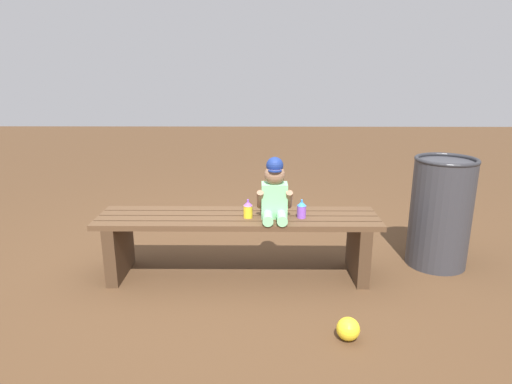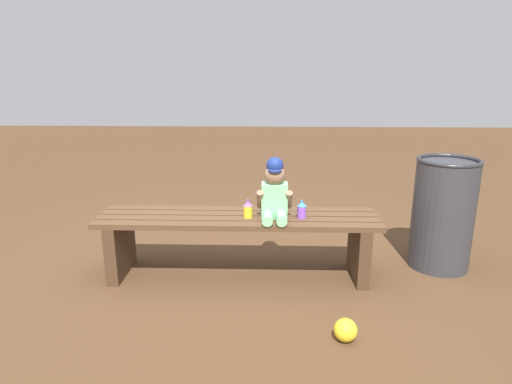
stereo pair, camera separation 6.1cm
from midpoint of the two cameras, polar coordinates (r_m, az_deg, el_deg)
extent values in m
plane|color=#4C331E|center=(3.13, -2.82, -10.65)|extent=(16.00, 16.00, 0.00)
cube|color=#513823|center=(2.81, -3.12, -4.50)|extent=(1.88, 0.09, 0.04)
cube|color=#513823|center=(2.91, -2.99, -3.76)|extent=(1.88, 0.09, 0.04)
cube|color=#513823|center=(3.02, -2.87, -3.08)|extent=(1.88, 0.09, 0.04)
cube|color=#513823|center=(3.12, -2.76, -2.44)|extent=(1.88, 0.09, 0.04)
cube|color=#452F1E|center=(3.20, -17.84, -6.89)|extent=(0.08, 0.42, 0.40)
cube|color=#452F1E|center=(3.11, 12.56, -7.17)|extent=(0.08, 0.42, 0.40)
cube|color=#7FCC8C|center=(2.90, 1.80, -1.06)|extent=(0.17, 0.12, 0.23)
sphere|color=#8C664C|center=(2.86, 1.83, 2.25)|extent=(0.14, 0.14, 0.14)
cylinder|color=navy|center=(2.81, 1.85, 2.82)|extent=(0.09, 0.09, 0.01)
sphere|color=navy|center=(2.84, 1.84, 3.45)|extent=(0.11, 0.11, 0.11)
cylinder|color=#85D693|center=(2.81, 0.92, -3.35)|extent=(0.07, 0.16, 0.07)
cylinder|color=#85D693|center=(2.82, 2.75, -3.35)|extent=(0.07, 0.16, 0.07)
cylinder|color=#8C664C|center=(2.87, -0.06, -0.96)|extent=(0.04, 0.12, 0.14)
cylinder|color=#8C664C|center=(2.87, 3.68, -0.97)|extent=(0.04, 0.12, 0.14)
cylinder|color=yellow|center=(2.91, -1.64, -2.53)|extent=(0.06, 0.06, 0.08)
cone|color=#8C4CCC|center=(2.89, -1.65, -1.50)|extent=(0.06, 0.06, 0.03)
cylinder|color=#8C4CCC|center=(2.89, -1.65, -1.16)|extent=(0.01, 0.01, 0.02)
cylinder|color=#8C4CCC|center=(2.92, 5.33, -2.54)|extent=(0.06, 0.06, 0.08)
cone|color=#338CE5|center=(2.90, 5.35, -1.52)|extent=(0.06, 0.06, 0.03)
cylinder|color=#338CE5|center=(2.90, 5.36, -1.18)|extent=(0.01, 0.01, 0.02)
sphere|color=yellow|center=(2.48, 11.14, -17.04)|extent=(0.12, 0.12, 0.12)
cylinder|color=#333338|center=(3.40, 22.33, -2.66)|extent=(0.42, 0.42, 0.77)
torus|color=#232327|center=(3.30, 23.04, 3.87)|extent=(0.43, 0.43, 0.03)
camera|label=1|loc=(0.03, -90.61, -0.17)|focal=30.84mm
camera|label=2|loc=(0.03, 89.39, 0.17)|focal=30.84mm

